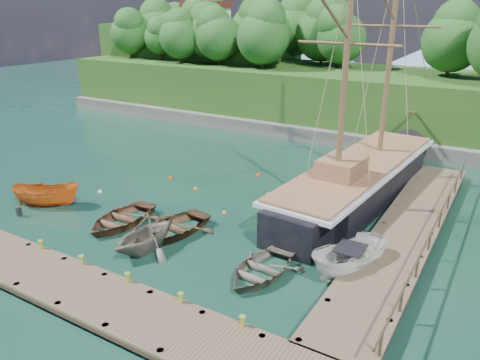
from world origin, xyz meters
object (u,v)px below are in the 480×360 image
(rowboat_2, at_px, (171,235))
(cabin_boat_white, at_px, (348,274))
(rowboat_1, at_px, (146,250))
(rowboat_3, at_px, (260,275))
(motorboat_orange, at_px, (48,206))
(schooner, at_px, (358,183))
(rowboat_0, at_px, (121,224))

(rowboat_2, distance_m, cabin_boat_white, 10.14)
(rowboat_2, bearing_deg, rowboat_1, -79.98)
(rowboat_3, bearing_deg, rowboat_2, 173.53)
(motorboat_orange, height_order, schooner, schooner)
(rowboat_0, relative_size, motorboat_orange, 1.11)
(rowboat_3, relative_size, cabin_boat_white, 0.97)
(cabin_boat_white, bearing_deg, rowboat_1, -137.88)
(rowboat_2, xyz_separation_m, schooner, (7.35, 10.88, 1.04))
(rowboat_0, distance_m, rowboat_3, 9.83)
(rowboat_3, relative_size, schooner, 0.18)
(rowboat_1, bearing_deg, rowboat_3, 12.85)
(motorboat_orange, relative_size, cabin_boat_white, 0.93)
(rowboat_1, distance_m, rowboat_3, 6.51)
(rowboat_3, bearing_deg, motorboat_orange, -177.33)
(rowboat_0, relative_size, rowboat_3, 1.07)
(rowboat_0, distance_m, rowboat_2, 3.39)
(rowboat_1, relative_size, motorboat_orange, 0.94)
(rowboat_1, bearing_deg, cabin_boat_white, 22.52)
(rowboat_2, xyz_separation_m, rowboat_3, (6.45, -1.13, 0.00))
(cabin_boat_white, bearing_deg, rowboat_2, -149.19)
(cabin_boat_white, height_order, schooner, schooner)
(rowboat_1, bearing_deg, schooner, 64.91)
(rowboat_1, bearing_deg, rowboat_0, 158.96)
(cabin_boat_white, bearing_deg, schooner, 129.69)
(rowboat_3, relative_size, motorboat_orange, 1.04)
(rowboat_1, height_order, schooner, schooner)
(rowboat_0, height_order, rowboat_3, rowboat_0)
(rowboat_0, height_order, motorboat_orange, motorboat_orange)
(rowboat_0, bearing_deg, schooner, 45.44)
(rowboat_3, xyz_separation_m, cabin_boat_white, (3.61, 2.33, 0.00))
(rowboat_1, bearing_deg, motorboat_orange, 177.31)
(motorboat_orange, distance_m, cabin_boat_white, 19.67)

